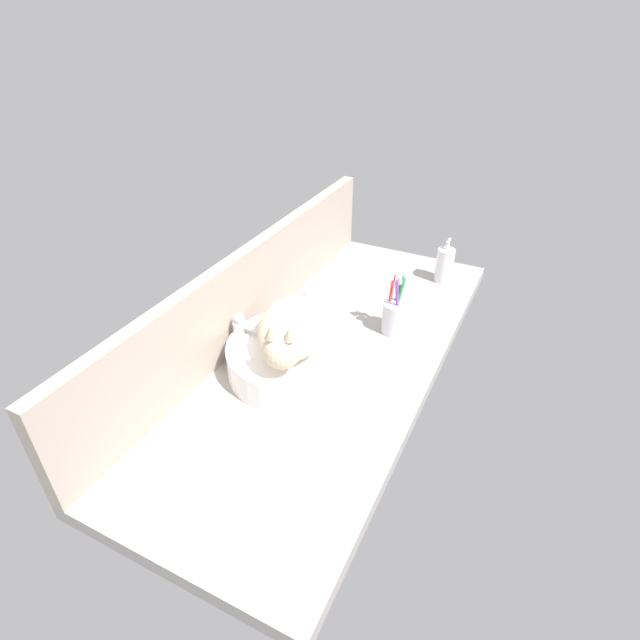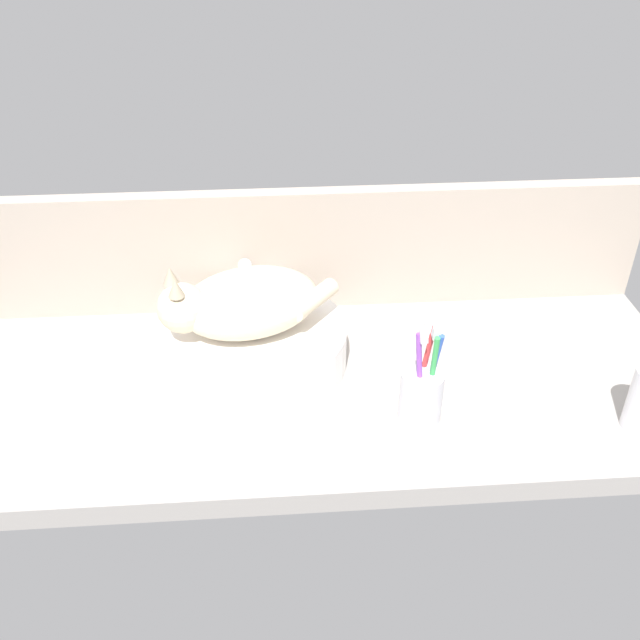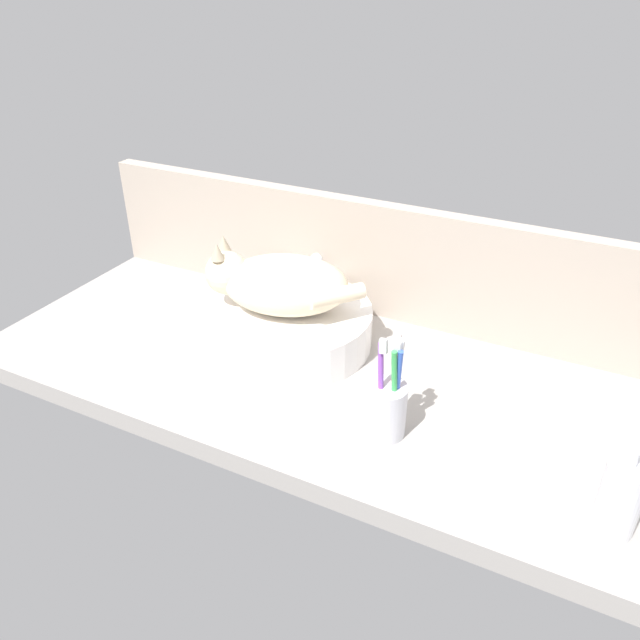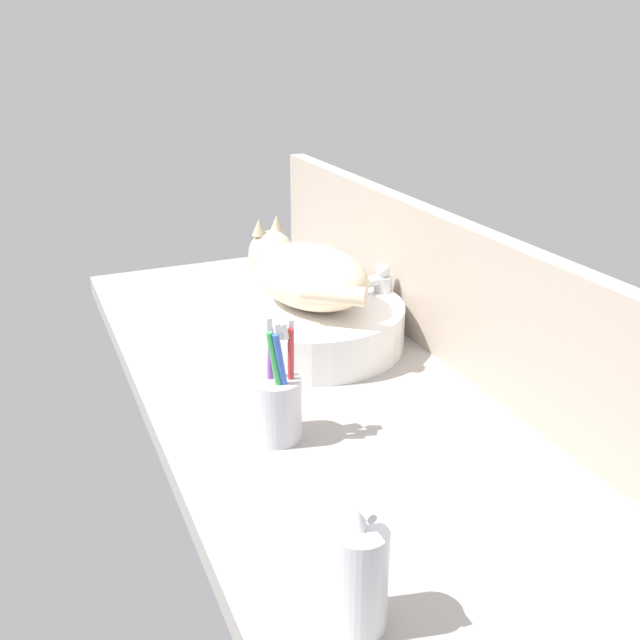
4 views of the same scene
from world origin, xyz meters
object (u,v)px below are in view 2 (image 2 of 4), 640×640
Objects in this scene: sink_basin at (253,346)px; faucet at (247,290)px; cat at (242,303)px; toothbrush_cup at (422,393)px.

sink_basin is 2.54× the size of faucet.
sink_basin is at bearing 19.75° from cat.
toothbrush_cup is at bearing -29.53° from cat.
cat is (-1.29, -0.46, 9.77)cm from sink_basin.
faucet is at bearing 89.20° from cat.
toothbrush_cup is at bearing -31.33° from sink_basin.
cat is 2.34× the size of faucet.
faucet is (-1.08, 14.38, 3.29)cm from sink_basin.
faucet is 0.73× the size of toothbrush_cup.
toothbrush_cup is (29.39, -16.65, -8.45)cm from cat.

